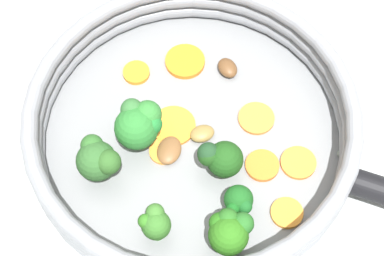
{
  "coord_description": "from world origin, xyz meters",
  "views": [
    {
      "loc": [
        -0.3,
        0.12,
        0.61
      ],
      "look_at": [
        0.0,
        0.0,
        0.03
      ],
      "focal_mm": 60.0,
      "sensor_mm": 36.0,
      "label": 1
    }
  ],
  "objects": [
    {
      "name": "carrot_slice_1",
      "position": [
        -0.01,
        -0.07,
        0.01
      ],
      "size": [
        0.05,
        0.05,
        0.0
      ],
      "primitive_type": "cylinder",
      "rotation": [
        0.0,
        0.0,
        6.12
      ],
      "color": "orange",
      "rests_on": "skillet"
    },
    {
      "name": "broccoli_floret_4",
      "position": [
        -0.05,
        -0.01,
        0.04
      ],
      "size": [
        0.04,
        0.04,
        0.05
      ],
      "color": "#7DA961",
      "rests_on": "skillet"
    },
    {
      "name": "broccoli_floret_3",
      "position": [
        -0.01,
        0.1,
        0.05
      ],
      "size": [
        0.05,
        0.04,
        0.05
      ],
      "color": "#87B05D",
      "rests_on": "skillet"
    },
    {
      "name": "mushroom_piece_1",
      "position": [
        -0.01,
        -0.01,
        0.02
      ],
      "size": [
        0.02,
        0.03,
        0.01
      ],
      "primitive_type": "ellipsoid",
      "rotation": [
        0.0,
        0.0,
        4.65
      ],
      "color": "olive",
      "rests_on": "skillet"
    },
    {
      "name": "carrot_slice_4",
      "position": [
        -0.06,
        -0.05,
        0.02
      ],
      "size": [
        0.04,
        0.04,
        0.01
      ],
      "primitive_type": "cylinder",
      "rotation": [
        0.0,
        0.0,
        1.78
      ],
      "color": "orange",
      "rests_on": "skillet"
    },
    {
      "name": "skillet_rivet_left",
      "position": [
        -0.13,
        -0.09,
        0.02
      ],
      "size": [
        0.01,
        0.01,
        0.01
      ],
      "primitive_type": "sphere",
      "color": "gray",
      "rests_on": "skillet"
    },
    {
      "name": "carrot_slice_6",
      "position": [
        0.09,
        -0.03,
        0.02
      ],
      "size": [
        0.06,
        0.06,
        0.01
      ],
      "primitive_type": "cylinder",
      "rotation": [
        0.0,
        0.0,
        5.62
      ],
      "color": "orange",
      "rests_on": "skillet"
    },
    {
      "name": "carrot_slice_0",
      "position": [
        -0.12,
        -0.05,
        0.02
      ],
      "size": [
        0.04,
        0.04,
        0.01
      ],
      "primitive_type": "cylinder",
      "rotation": [
        0.0,
        0.0,
        2.78
      ],
      "color": "orange",
      "rests_on": "skillet"
    },
    {
      "name": "mushroom_piece_2",
      "position": [
        -0.01,
        0.03,
        0.02
      ],
      "size": [
        0.04,
        0.04,
        0.01
      ],
      "primitive_type": "ellipsoid",
      "rotation": [
        0.0,
        0.0,
        2.49
      ],
      "color": "brown",
      "rests_on": "skillet"
    },
    {
      "name": "ground_plane",
      "position": [
        0.0,
        0.0,
        0.0
      ],
      "size": [
        4.0,
        4.0,
        0.0
      ],
      "primitive_type": "plane",
      "color": "#B6BCBB"
    },
    {
      "name": "mushroom_piece_0",
      "position": [
        0.06,
        -0.07,
        0.02
      ],
      "size": [
        0.03,
        0.02,
        0.01
      ],
      "primitive_type": "ellipsoid",
      "rotation": [
        0.0,
        0.0,
        0.08
      ],
      "color": "brown",
      "rests_on": "skillet"
    },
    {
      "name": "carrot_slice_2",
      "position": [
        0.1,
        0.03,
        0.02
      ],
      "size": [
        0.04,
        0.04,
        0.01
      ],
      "primitive_type": "cylinder",
      "rotation": [
        0.0,
        0.0,
        5.96
      ],
      "color": "orange",
      "rests_on": "skillet"
    },
    {
      "name": "carrot_slice_3",
      "position": [
        0.02,
        0.01,
        0.01
      ],
      "size": [
        0.06,
        0.06,
        0.0
      ],
      "primitive_type": "cylinder",
      "rotation": [
        0.0,
        0.0,
        4.93
      ],
      "color": "orange",
      "rests_on": "skillet"
    },
    {
      "name": "broccoli_floret_5",
      "position": [
        -0.09,
        0.07,
        0.04
      ],
      "size": [
        0.03,
        0.03,
        0.04
      ],
      "color": "#5C8F4E",
      "rests_on": "skillet"
    },
    {
      "name": "carrot_slice_5",
      "position": [
        -0.01,
        0.04,
        0.01
      ],
      "size": [
        0.04,
        0.04,
        0.0
      ],
      "primitive_type": "cylinder",
      "rotation": [
        0.0,
        0.0,
        5.76
      ],
      "color": "orange",
      "rests_on": "skillet"
    },
    {
      "name": "broccoli_floret_2",
      "position": [
        0.01,
        0.05,
        0.05
      ],
      "size": [
        0.05,
        0.05,
        0.06
      ],
      "color": "#668A55",
      "rests_on": "skillet"
    },
    {
      "name": "broccoli_floret_1",
      "position": [
        -0.12,
        0.01,
        0.05
      ],
      "size": [
        0.04,
        0.04,
        0.05
      ],
      "color": "#7AA65B",
      "rests_on": "skillet"
    },
    {
      "name": "carrot_slice_7",
      "position": [
        -0.07,
        -0.09,
        0.01
      ],
      "size": [
        0.05,
        0.05,
        0.0
      ],
      "primitive_type": "cylinder",
      "rotation": [
        0.0,
        0.0,
        2.54
      ],
      "color": "orange",
      "rests_on": "skillet"
    },
    {
      "name": "broccoli_floret_0",
      "position": [
        -0.1,
        -0.01,
        0.04
      ],
      "size": [
        0.03,
        0.03,
        0.04
      ],
      "color": "#789D5F",
      "rests_on": "skillet"
    },
    {
      "name": "skillet_rim_wall",
      "position": [
        0.0,
        0.0,
        0.04
      ],
      "size": [
        0.34,
        0.34,
        0.05
      ],
      "color": "gray",
      "rests_on": "skillet"
    },
    {
      "name": "skillet_rivet_right",
      "position": [
        -0.08,
        -0.13,
        0.02
      ],
      "size": [
        0.01,
        0.01,
        0.01
      ],
      "primitive_type": "sphere",
      "color": "gray",
      "rests_on": "skillet"
    },
    {
      "name": "skillet",
      "position": [
        0.0,
        0.0,
        0.01
      ],
      "size": [
        0.33,
        0.33,
        0.01
      ],
      "primitive_type": "cylinder",
      "color": "gray",
      "rests_on": "ground_plane"
    }
  ]
}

